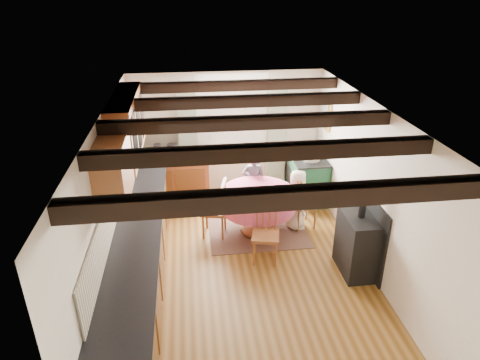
{
  "coord_description": "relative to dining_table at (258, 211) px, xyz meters",
  "views": [
    {
      "loc": [
        -0.74,
        -4.97,
        3.91
      ],
      "look_at": [
        0.0,
        0.8,
        1.15
      ],
      "focal_mm": 31.85,
      "sensor_mm": 36.0,
      "label": 1
    }
  ],
  "objects": [
    {
      "name": "floor",
      "position": [
        -0.35,
        -1.16,
        -0.38
      ],
      "size": [
        3.6,
        5.5,
        0.0
      ],
      "primitive_type": "cube",
      "color": "brown",
      "rests_on": "ground"
    },
    {
      "name": "ceiling",
      "position": [
        -0.35,
        -1.16,
        2.02
      ],
      "size": [
        3.6,
        5.5,
        0.0
      ],
      "primitive_type": "cube",
      "color": "white",
      "rests_on": "ground"
    },
    {
      "name": "wall_back",
      "position": [
        -0.35,
        1.59,
        0.82
      ],
      "size": [
        3.6,
        0.0,
        2.4
      ],
      "primitive_type": "cube",
      "color": "silver",
      "rests_on": "ground"
    },
    {
      "name": "wall_left",
      "position": [
        -2.15,
        -1.16,
        0.82
      ],
      "size": [
        0.0,
        5.5,
        2.4
      ],
      "primitive_type": "cube",
      "color": "silver",
      "rests_on": "ground"
    },
    {
      "name": "wall_right",
      "position": [
        1.45,
        -1.16,
        0.82
      ],
      "size": [
        0.0,
        5.5,
        2.4
      ],
      "primitive_type": "cube",
      "color": "silver",
      "rests_on": "ground"
    },
    {
      "name": "beam_a",
      "position": [
        -0.35,
        -3.16,
        1.93
      ],
      "size": [
        3.6,
        0.16,
        0.16
      ],
      "primitive_type": "cube",
      "color": "black",
      "rests_on": "ceiling"
    },
    {
      "name": "beam_b",
      "position": [
        -0.35,
        -2.16,
        1.93
      ],
      "size": [
        3.6,
        0.16,
        0.16
      ],
      "primitive_type": "cube",
      "color": "black",
      "rests_on": "ceiling"
    },
    {
      "name": "beam_c",
      "position": [
        -0.35,
        -1.16,
        1.93
      ],
      "size": [
        3.6,
        0.16,
        0.16
      ],
      "primitive_type": "cube",
      "color": "black",
      "rests_on": "ceiling"
    },
    {
      "name": "beam_d",
      "position": [
        -0.35,
        -0.16,
        1.93
      ],
      "size": [
        3.6,
        0.16,
        0.16
      ],
      "primitive_type": "cube",
      "color": "black",
      "rests_on": "ceiling"
    },
    {
      "name": "beam_e",
      "position": [
        -0.35,
        0.84,
        1.93
      ],
      "size": [
        3.6,
        0.16,
        0.16
      ],
      "primitive_type": "cube",
      "color": "black",
      "rests_on": "ceiling"
    },
    {
      "name": "splash_left",
      "position": [
        -2.13,
        -0.86,
        0.82
      ],
      "size": [
        0.02,
        4.5,
        0.55
      ],
      "primitive_type": "cube",
      "color": "beige",
      "rests_on": "wall_left"
    },
    {
      "name": "splash_back",
      "position": [
        -1.35,
        1.57,
        0.82
      ],
      "size": [
        1.4,
        0.02,
        0.55
      ],
      "primitive_type": "cube",
      "color": "beige",
      "rests_on": "wall_back"
    },
    {
      "name": "base_cabinet_left",
      "position": [
        -1.85,
        -1.16,
        0.06
      ],
      "size": [
        0.6,
        5.3,
        0.88
      ],
      "primitive_type": "cube",
      "color": "brown",
      "rests_on": "floor"
    },
    {
      "name": "base_cabinet_back",
      "position": [
        -1.4,
        1.29,
        0.06
      ],
      "size": [
        1.3,
        0.6,
        0.88
      ],
      "primitive_type": "cube",
      "color": "brown",
      "rests_on": "floor"
    },
    {
      "name": "worktop_left",
      "position": [
        -1.83,
        -1.16,
        0.52
      ],
      "size": [
        0.64,
        5.3,
        0.04
      ],
      "primitive_type": "cube",
      "color": "black",
      "rests_on": "base_cabinet_left"
    },
    {
      "name": "worktop_back",
      "position": [
        -1.4,
        1.27,
        0.52
      ],
      "size": [
        1.3,
        0.64,
        0.04
      ],
      "primitive_type": "cube",
      "color": "black",
      "rests_on": "base_cabinet_back"
    },
    {
      "name": "wall_cabinet_glass",
      "position": [
        -1.98,
        0.04,
        1.57
      ],
      "size": [
        0.34,
        1.8,
        0.9
      ],
      "primitive_type": "cube",
      "color": "brown",
      "rests_on": "wall_left"
    },
    {
      "name": "wall_cabinet_solid",
      "position": [
        -1.98,
        -1.46,
        1.52
      ],
      "size": [
        0.34,
        0.9,
        0.7
      ],
      "primitive_type": "cube",
      "color": "brown",
      "rests_on": "wall_left"
    },
    {
      "name": "window_frame",
      "position": [
        -0.25,
        1.58,
        1.22
      ],
      "size": [
        1.34,
        0.03,
        1.54
      ],
      "primitive_type": "cube",
      "color": "white",
      "rests_on": "wall_back"
    },
    {
      "name": "window_pane",
      "position": [
        -0.25,
        1.58,
        1.22
      ],
      "size": [
        1.2,
        0.01,
        1.4
      ],
      "primitive_type": "cube",
      "color": "white",
      "rests_on": "wall_back"
    },
    {
      "name": "curtain_left",
      "position": [
        -1.1,
        1.49,
        0.72
      ],
      "size": [
        0.35,
        0.1,
        2.1
      ],
      "primitive_type": "cube",
      "color": "#99AA8D",
      "rests_on": "wall_back"
    },
    {
      "name": "curtain_right",
      "position": [
        0.6,
        1.49,
        0.72
      ],
      "size": [
        0.35,
        0.1,
        2.1
      ],
      "primitive_type": "cube",
      "color": "#99AA8D",
      "rests_on": "wall_back"
    },
    {
      "name": "curtain_rod",
      "position": [
        -0.25,
        1.49,
        1.82
      ],
      "size": [
        2.0,
        0.03,
        0.03
      ],
      "primitive_type": "cylinder",
      "rotation": [
        0.0,
        1.57,
        0.0
      ],
      "color": "black",
      "rests_on": "wall_back"
    },
    {
      "name": "wall_picture",
      "position": [
        1.42,
        1.14,
        1.32
      ],
      "size": [
        0.04,
        0.5,
        0.6
      ],
      "primitive_type": "cube",
      "color": "gold",
      "rests_on": "wall_right"
    },
    {
      "name": "wall_plate",
      "position": [
        0.7,
        1.56,
        1.32
      ],
      "size": [
        0.3,
        0.02,
        0.3
      ],
      "primitive_type": "cylinder",
      "rotation": [
        1.57,
        0.0,
        0.0
      ],
      "color": "silver",
      "rests_on": "wall_back"
    },
    {
      "name": "rug",
      "position": [
        0.0,
        0.0,
        -0.37
      ],
      "size": [
        1.65,
        1.29,
        0.01
      ],
      "primitive_type": "cube",
      "color": "brown",
      "rests_on": "floor"
    },
    {
      "name": "dining_table",
      "position": [
        0.0,
        0.0,
        0.0
      ],
      "size": [
        1.24,
        1.24,
        0.75
      ],
      "primitive_type": null,
      "color": "#B32C58",
      "rests_on": "floor"
    },
    {
      "name": "chair_near",
      "position": [
        -0.02,
        -0.84,
        0.09
      ],
      "size": [
        0.49,
        0.5,
        0.94
      ],
      "primitive_type": null,
      "rotation": [
        0.0,
        0.0,
        -0.23
      ],
      "color": "#964B25",
      "rests_on": "floor"
    },
    {
      "name": "chair_left",
      "position": [
        -0.73,
        0.0,
        0.11
      ],
      "size": [
        0.52,
        0.51,
        0.98
      ],
      "primitive_type": null,
      "rotation": [
        0.0,
        0.0,
        -1.8
      ],
      "color": "#964B25",
      "rests_on": "floor"
    },
    {
      "name": "chair_right",
      "position": [
        0.8,
        0.06,
        0.1
      ],
      "size": [
        0.49,
        0.47,
        0.95
      ],
      "primitive_type": null,
      "rotation": [
        0.0,
        0.0,
        1.75
      ],
      "color": "#964B25",
      "rests_on": "floor"
    },
    {
      "name": "aga_range",
      "position": [
        1.12,
        1.04,
        0.07
      ],
      "size": [
        0.63,
        0.97,
        0.89
      ],
      "primitive_type": null,
      "color": "#174529",
      "rests_on": "floor"
    },
    {
      "name": "cast_iron_stove",
      "position": [
        1.23,
        -1.26,
        0.34
      ],
      "size": [
        0.43,
        0.71,
        1.43
      ],
      "primitive_type": null,
      "color": "black",
      "rests_on": "floor"
    },
    {
      "name": "child_far",
      "position": [
        0.04,
        0.68,
        0.21
      ],
      "size": [
        0.48,
        0.38,
        1.16
      ],
      "primitive_type": "imported",
      "rotation": [
        0.0,
        0.0,
        2.87
      ],
      "color": "#474652",
      "rests_on": "floor"
    },
    {
      "name": "child_right",
      "position": [
        0.67,
        0.04,
        0.16
      ],
      "size": [
        0.37,
        0.54,
        1.06
      ],
      "primitive_type": "imported",
      "rotation": [
        0.0,
        0.0,
        1.63
      ],
      "color": "silver",
      "rests_on": "floor"
    },
    {
      "name": "bowl_a",
      "position": [
        -0.1,
        -0.28,
        0.4
      ],
      "size": [
        0.22,
        0.22,
        0.05
      ],
      "primitive_type": "imported",
      "rotation": [
        0.0,
        0.0,
        0.05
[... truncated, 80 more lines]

